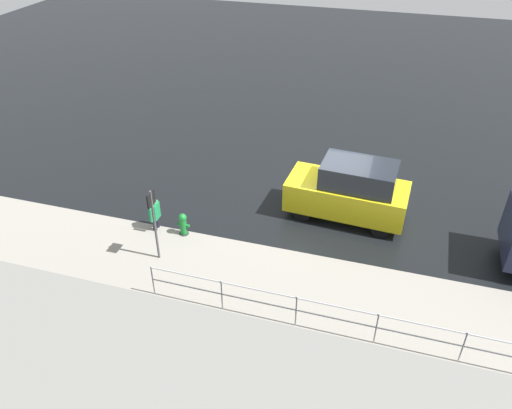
{
  "coord_description": "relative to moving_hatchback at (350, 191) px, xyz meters",
  "views": [
    {
      "loc": [
        -1.72,
        14.31,
        9.76
      ],
      "look_at": [
        2.06,
        1.71,
        0.9
      ],
      "focal_mm": 35.0,
      "sensor_mm": 36.0,
      "label": 1
    }
  ],
  "objects": [
    {
      "name": "kerb_strip",
      "position": [
        0.71,
        3.96,
        -1.01
      ],
      "size": [
        24.0,
        3.2,
        0.04
      ],
      "primitive_type": "cube",
      "color": "gray",
      "rests_on": "ground"
    },
    {
      "name": "metal_railing",
      "position": [
        -0.42,
        5.27,
        -0.3
      ],
      "size": [
        9.95,
        0.04,
        1.05
      ],
      "color": "#B7BABF",
      "rests_on": "ground"
    },
    {
      "name": "sign_post",
      "position": [
        5.11,
        3.82,
        0.55
      ],
      "size": [
        0.07,
        0.44,
        2.4
      ],
      "color": "#4C4C51",
      "rests_on": "ground"
    },
    {
      "name": "fire_hydrant",
      "position": [
        4.86,
        2.52,
        -0.63
      ],
      "size": [
        0.42,
        0.31,
        0.8
      ],
      "color": "#197A2D",
      "rests_on": "ground"
    },
    {
      "name": "moving_hatchback",
      "position": [
        0.0,
        0.0,
        0.0
      ],
      "size": [
        4.0,
        1.94,
        2.06
      ],
      "color": "yellow",
      "rests_on": "ground"
    },
    {
      "name": "ground_plane",
      "position": [
        0.71,
        -0.24,
        -1.03
      ],
      "size": [
        60.0,
        60.0,
        0.0
      ],
      "primitive_type": "plane",
      "color": "black"
    },
    {
      "name": "pedestrian",
      "position": [
        5.83,
        2.51,
        -0.34
      ],
      "size": [
        0.24,
        0.57,
        1.22
      ],
      "color": "#1E8C4C",
      "rests_on": "ground"
    }
  ]
}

